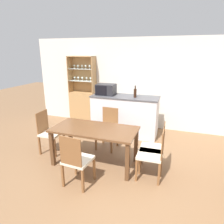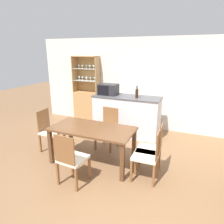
% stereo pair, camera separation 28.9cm
% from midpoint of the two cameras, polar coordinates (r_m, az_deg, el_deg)
% --- Properties ---
extents(ground_plane, '(18.00, 18.00, 0.00)m').
position_cam_midpoint_polar(ground_plane, '(3.86, 1.56, -17.33)').
color(ground_plane, brown).
extents(wall_back, '(6.80, 0.06, 2.55)m').
position_cam_midpoint_polar(wall_back, '(5.79, 11.26, 7.73)').
color(wall_back, silver).
rests_on(wall_back, ground_plane).
extents(kitchen_counter, '(1.76, 0.65, 1.05)m').
position_cam_midpoint_polar(kitchen_counter, '(5.34, 5.71, -1.05)').
color(kitchen_counter, silver).
rests_on(kitchen_counter, ground_plane).
extents(display_cabinet, '(0.82, 0.34, 2.04)m').
position_cam_midpoint_polar(display_cabinet, '(6.37, -5.80, 2.81)').
color(display_cabinet, tan).
rests_on(display_cabinet, ground_plane).
extents(dining_table, '(1.63, 0.81, 0.75)m').
position_cam_midpoint_polar(dining_table, '(3.92, -3.58, -5.90)').
color(dining_table, brown).
rests_on(dining_table, ground_plane).
extents(dining_chair_side_right_far, '(0.44, 0.44, 0.93)m').
position_cam_midpoint_polar(dining_chair_side_right_far, '(3.79, 13.34, -10.28)').
color(dining_chair_side_right_far, beige).
rests_on(dining_chair_side_right_far, ground_plane).
extents(dining_chair_head_far, '(0.44, 0.44, 0.93)m').
position_cam_midpoint_polar(dining_chair_head_far, '(4.61, 0.54, -4.77)').
color(dining_chair_head_far, beige).
rests_on(dining_chair_head_far, ground_plane).
extents(dining_chair_head_near, '(0.45, 0.45, 0.93)m').
position_cam_midpoint_polar(dining_chair_head_near, '(3.43, -9.14, -13.09)').
color(dining_chair_head_near, beige).
rests_on(dining_chair_head_near, ground_plane).
extents(dining_chair_side_left_far, '(0.43, 0.43, 0.93)m').
position_cam_midpoint_polar(dining_chair_side_left_far, '(4.67, -15.64, -5.14)').
color(dining_chair_side_left_far, beige).
rests_on(dining_chair_side_left_far, ground_plane).
extents(dining_chair_side_right_near, '(0.43, 0.43, 0.93)m').
position_cam_midpoint_polar(dining_chair_side_right_near, '(3.58, 12.64, -11.98)').
color(dining_chair_side_right_near, beige).
rests_on(dining_chair_side_right_near, ground_plane).
extents(microwave, '(0.49, 0.37, 0.29)m').
position_cam_midpoint_polar(microwave, '(5.36, 0.47, 6.47)').
color(microwave, '#232328').
rests_on(microwave, kitchen_counter).
extents(wine_bottle, '(0.07, 0.07, 0.30)m').
position_cam_midpoint_polar(wine_bottle, '(5.04, 8.74, 5.33)').
color(wine_bottle, black).
rests_on(wine_bottle, kitchen_counter).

